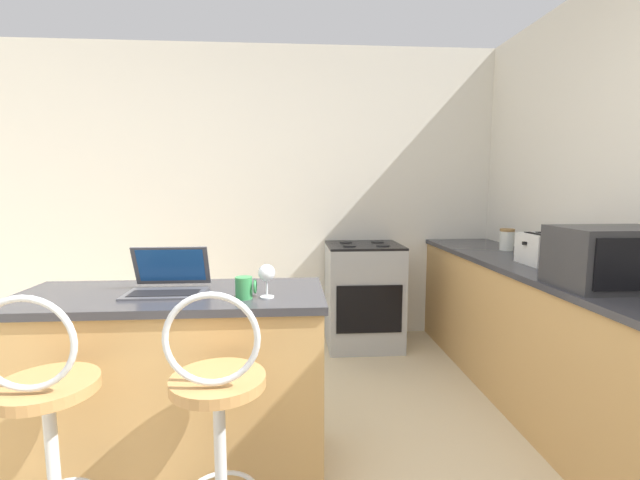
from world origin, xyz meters
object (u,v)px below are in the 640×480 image
(microwave, at_px, (613,258))
(stove_range, at_px, (363,295))
(mug_green, at_px, (245,288))
(mug_red, at_px, (585,264))
(toaster, at_px, (540,249))
(wine_glass_tall, at_px, (267,274))
(bar_stool_near, at_px, (48,442))
(storage_jar, at_px, (507,239))
(bar_stool_far, at_px, (219,435))
(laptop, at_px, (168,281))

(microwave, distance_m, stove_range, 1.98)
(mug_green, height_order, mug_red, mug_green)
(toaster, distance_m, stove_range, 1.49)
(mug_green, bearing_deg, stove_range, 64.41)
(microwave, height_order, mug_red, microwave)
(microwave, xyz_separation_m, wine_glass_tall, (-1.66, -0.07, -0.04))
(bar_stool_near, bearing_deg, mug_green, 31.13)
(toaster, bearing_deg, wine_glass_tall, -157.43)
(mug_red, height_order, storage_jar, storage_jar)
(stove_range, bearing_deg, microwave, -60.71)
(microwave, xyz_separation_m, storage_jar, (0.12, 1.23, -0.06))
(bar_stool_far, xyz_separation_m, laptop, (-0.31, 0.54, 0.45))
(bar_stool_near, distance_m, bar_stool_far, 0.59)
(storage_jar, distance_m, wine_glass_tall, 2.20)
(mug_green, bearing_deg, wine_glass_tall, 7.64)
(bar_stool_far, bearing_deg, storage_jar, 41.48)
(toaster, bearing_deg, laptop, -165.26)
(bar_stool_far, height_order, stove_range, bar_stool_far)
(bar_stool_near, distance_m, toaster, 2.70)
(bar_stool_near, relative_size, mug_red, 10.62)
(mug_green, xyz_separation_m, storage_jar, (1.87, 1.31, 0.04))
(bar_stool_far, xyz_separation_m, toaster, (1.83, 1.10, 0.49))
(mug_green, bearing_deg, microwave, 2.72)
(bar_stool_near, distance_m, mug_red, 2.70)
(laptop, bearing_deg, bar_stool_near, -117.51)
(bar_stool_near, xyz_separation_m, stove_range, (1.47, 2.12, -0.05))
(wine_glass_tall, bearing_deg, mug_green, -172.36)
(toaster, height_order, wine_glass_tall, toaster)
(laptop, bearing_deg, microwave, -1.69)
(storage_jar, bearing_deg, microwave, -95.38)
(bar_stool_far, distance_m, stove_range, 2.30)
(bar_stool_near, distance_m, stove_range, 2.58)
(microwave, distance_m, wine_glass_tall, 1.66)
(wine_glass_tall, bearing_deg, bar_stool_far, -111.18)
(toaster, xyz_separation_m, storage_jar, (0.10, 0.61, -0.01))
(bar_stool_near, height_order, mug_green, bar_stool_near)
(microwave, relative_size, mug_red, 5.30)
(laptop, relative_size, wine_glass_tall, 2.37)
(mug_red, height_order, wine_glass_tall, wine_glass_tall)
(microwave, distance_m, mug_green, 1.76)
(laptop, relative_size, toaster, 1.31)
(bar_stool_near, xyz_separation_m, laptop, (0.28, 0.54, 0.45))
(mug_green, bearing_deg, laptop, 158.37)
(bar_stool_far, bearing_deg, mug_green, 81.13)
(bar_stool_far, relative_size, wine_glass_tall, 6.96)
(microwave, relative_size, storage_jar, 3.11)
(bar_stool_near, bearing_deg, bar_stool_far, 0.00)
(laptop, distance_m, microwave, 2.12)
(bar_stool_near, height_order, mug_red, bar_stool_near)
(laptop, height_order, stove_range, laptop)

